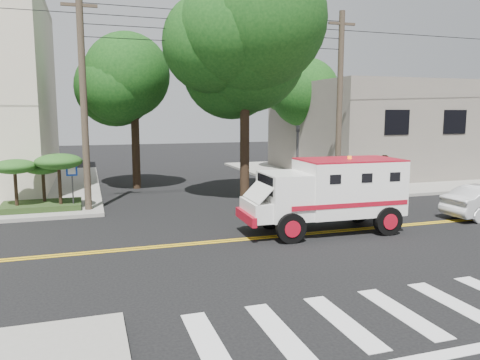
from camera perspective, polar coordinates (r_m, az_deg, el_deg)
name	(u,v)px	position (r m, az deg, el deg)	size (l,w,h in m)	color
ground	(264,238)	(15.90, 2.95, -7.03)	(100.00, 100.00, 0.00)	black
sidewalk_ne	(375,172)	(33.95, 16.17, 0.92)	(17.00, 17.00, 0.15)	gray
building_right	(391,127)	(34.99, 17.96, 6.11)	(14.00, 12.00, 6.00)	slate
utility_pole_left	(84,105)	(20.32, -18.50, 8.70)	(0.28, 0.28, 9.00)	#382D23
utility_pole_right	(339,106)	(23.68, 12.03, 8.80)	(0.28, 0.28, 9.00)	#382D23
tree_main	(256,45)	(22.05, 1.97, 16.07)	(6.08, 5.70, 9.85)	black
tree_left	(140,84)	(26.30, -12.07, 11.40)	(4.48, 4.20, 7.70)	black
tree_right	(302,85)	(33.40, 7.59, 11.41)	(4.80, 4.50, 8.20)	black
traffic_signal	(297,155)	(22.08, 7.00, 3.07)	(0.15, 0.18, 3.60)	#3F3F42
accessibility_sign	(72,181)	(20.69, -19.77, -0.09)	(0.45, 0.10, 2.02)	#3F3F42
palm_planter	(41,174)	(21.18, -23.12, 0.68)	(3.52, 2.63, 2.36)	#1E3314
armored_truck	(330,191)	(16.69, 10.90, -1.30)	(5.70, 2.43, 2.57)	white
pedestrian_a	(330,179)	(22.89, 10.91, 0.12)	(0.63, 0.42, 1.74)	gray
pedestrian_b	(383,174)	(24.45, 17.03, 0.67)	(0.95, 0.74, 1.95)	gray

